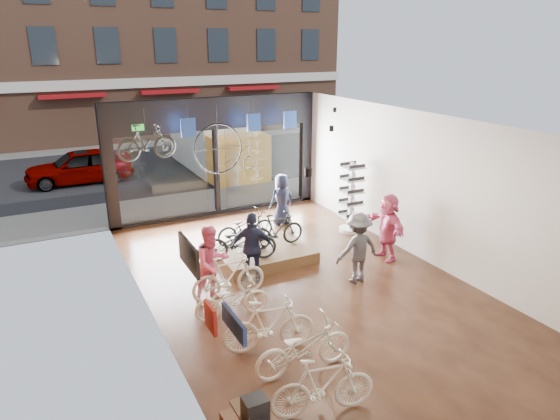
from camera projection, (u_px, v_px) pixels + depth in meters
ground_plane at (308, 289)px, 11.59m from camera, size 7.00×12.00×0.04m
ceiling at (311, 124)px, 10.35m from camera, size 7.00×12.00×0.04m
wall_left at (149, 238)px, 9.46m from camera, size 0.04×12.00×3.80m
wall_right at (431, 190)px, 12.48m from camera, size 0.04×12.00×3.80m
storefront at (216, 157)px, 16.04m from camera, size 7.00×0.26×3.80m
exit_sign at (138, 127)px, 14.54m from camera, size 0.35×0.06×0.18m
street_road at (154, 159)px, 24.25m from camera, size 30.00×18.00×0.02m
sidewalk_near at (206, 201)px, 17.64m from camera, size 30.00×2.40×0.12m
sidewalk_far at (137, 143)px, 27.60m from camera, size 30.00×2.00×0.12m
opposite_building at (115, 11)px, 27.47m from camera, size 26.00×5.00×14.00m
street_car at (79, 166)px, 19.92m from camera, size 4.06×1.63×1.38m
box_truck at (220, 140)px, 21.26m from camera, size 2.40×7.20×2.84m
floor_bike_1 at (323, 386)px, 7.55m from camera, size 1.73×0.81×1.00m
floor_bike_2 at (304, 347)px, 8.53m from camera, size 1.85×0.68×0.96m
floor_bike_3 at (269, 325)px, 9.12m from camera, size 1.79×0.86×1.04m
floor_bike_4 at (232, 299)px, 10.25m from camera, size 1.61×0.70×0.82m
floor_bike_5 at (229, 277)px, 10.99m from camera, size 1.71×0.49×1.03m
display_platform at (263, 254)px, 13.07m from camera, size 2.40×1.80×0.30m
display_bike_left at (240, 242)px, 12.22m from camera, size 1.91×1.12×0.95m
display_bike_mid at (277, 230)px, 13.01m from camera, size 1.57×0.52×0.93m
display_bike_right at (245, 227)px, 13.28m from camera, size 1.70×0.73×0.87m
customer_1 at (212, 264)px, 10.82m from camera, size 0.97×0.83×1.74m
customer_2 at (253, 248)px, 11.63m from camera, size 1.09×0.87×1.73m
customer_3 at (358, 248)px, 11.67m from camera, size 1.10×0.64×1.70m
customer_4 at (282, 199)px, 15.40m from camera, size 0.78×0.51×1.60m
customer_5 at (387, 227)px, 12.91m from camera, size 0.63×1.67×1.77m
sunglasses_rack at (351, 198)px, 14.71m from camera, size 0.75×0.68×2.12m
wall_merch at (223, 364)px, 6.76m from camera, size 0.40×2.40×2.60m
penny_farthing at (228, 149)px, 14.26m from camera, size 1.81×0.06×1.45m
hung_bike at (147, 142)px, 13.10m from camera, size 1.61×0.58×0.95m
jersey_left at (188, 128)px, 14.52m from camera, size 0.45×0.03×0.55m
jersey_mid at (254, 122)px, 15.42m from camera, size 0.45×0.03×0.55m
jersey_right at (290, 120)px, 15.97m from camera, size 0.45×0.03×0.55m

